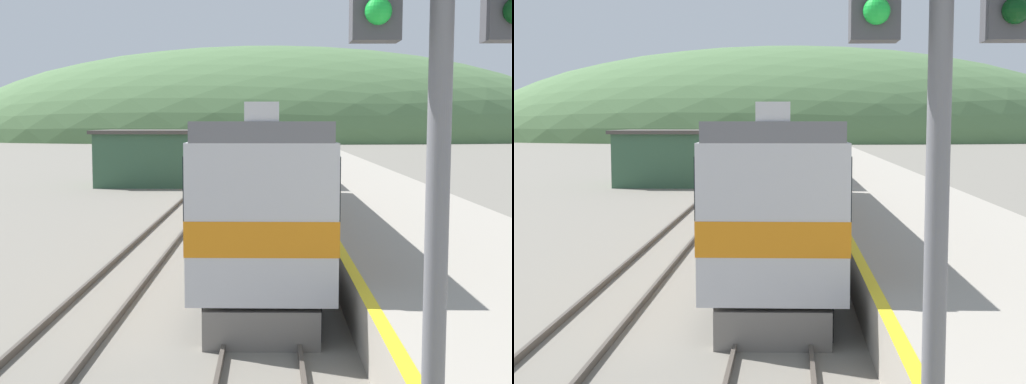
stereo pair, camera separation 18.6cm
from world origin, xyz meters
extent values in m
cube|color=#4C443D|center=(-0.72, 70.00, 0.08)|extent=(0.08, 180.00, 0.16)
cube|color=#4C443D|center=(0.72, 70.00, 0.08)|extent=(0.08, 180.00, 0.16)
cube|color=#4C443D|center=(-4.61, 70.00, 0.08)|extent=(0.08, 180.00, 0.16)
cube|color=#4C443D|center=(-3.18, 70.00, 0.08)|extent=(0.08, 180.00, 0.16)
cube|color=#9E9689|center=(5.05, 50.00, 0.56)|extent=(6.46, 140.00, 1.13)
cube|color=yellow|center=(1.94, 50.00, 1.13)|extent=(0.24, 140.00, 0.01)
ellipsoid|color=#517547|center=(0.00, 169.74, 0.00)|extent=(152.47, 68.61, 43.95)
cube|color=#385B42|center=(-8.00, 48.74, 1.77)|extent=(6.65, 6.60, 3.53)
cube|color=#47423D|center=(-8.00, 48.74, 3.65)|extent=(7.15, 7.10, 0.24)
cube|color=black|center=(0.00, 22.61, 0.42)|extent=(2.36, 18.82, 0.85)
cube|color=#BCBCC1|center=(0.00, 22.61, 2.40)|extent=(2.88, 20.02, 3.09)
cube|color=orange|center=(0.00, 22.61, 2.15)|extent=(2.91, 20.04, 0.68)
cube|color=black|center=(0.00, 22.61, 3.08)|extent=(2.91, 18.82, 0.93)
cube|color=slate|center=(0.00, 22.61, 4.14)|extent=(2.71, 20.02, 0.40)
cube|color=black|center=(0.00, 13.73, 3.08)|extent=(2.92, 2.20, 1.24)
cube|color=#BCBCC1|center=(0.00, 13.05, 4.52)|extent=(0.64, 0.80, 0.36)
cube|color=slate|center=(0.00, 12.80, 0.38)|extent=(2.25, 0.40, 0.77)
cube|color=black|center=(0.00, 43.62, 0.42)|extent=(2.36, 18.98, 0.85)
cube|color=#BCBCC1|center=(0.00, 43.62, 2.40)|extent=(2.88, 20.20, 3.09)
cube|color=orange|center=(0.00, 43.62, 2.15)|extent=(2.91, 20.22, 0.68)
cube|color=black|center=(0.00, 43.62, 3.08)|extent=(2.91, 18.98, 0.93)
cube|color=slate|center=(0.00, 43.62, 4.14)|extent=(2.71, 20.20, 0.40)
cube|color=black|center=(0.00, 64.71, 0.42)|extent=(2.36, 18.98, 0.85)
cube|color=#BCBCC1|center=(0.00, 64.71, 2.40)|extent=(2.88, 20.20, 3.09)
cube|color=orange|center=(0.00, 64.71, 2.15)|extent=(2.91, 20.22, 0.68)
cube|color=black|center=(0.00, 64.71, 3.08)|extent=(2.91, 18.98, 0.93)
cube|color=slate|center=(0.00, 64.71, 4.14)|extent=(2.71, 20.20, 0.40)
cube|color=black|center=(0.00, 85.81, 0.42)|extent=(2.36, 18.98, 0.85)
cube|color=#BCBCC1|center=(0.00, 85.81, 2.40)|extent=(2.88, 20.20, 3.09)
cube|color=orange|center=(0.00, 85.81, 2.15)|extent=(2.91, 20.22, 0.68)
cube|color=black|center=(0.00, 85.81, 3.08)|extent=(2.91, 18.98, 0.93)
cube|color=slate|center=(0.00, 85.81, 4.14)|extent=(2.71, 20.20, 0.40)
cylinder|color=slate|center=(1.56, 5.53, 3.50)|extent=(0.20, 0.20, 7.01)
sphere|color=green|center=(1.01, 5.36, 5.21)|extent=(0.22, 0.22, 0.22)
sphere|color=black|center=(2.11, 5.36, 5.21)|extent=(0.22, 0.22, 0.22)
camera|label=1|loc=(0.13, -0.46, 4.33)|focal=50.00mm
camera|label=2|loc=(0.32, -0.46, 4.33)|focal=50.00mm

